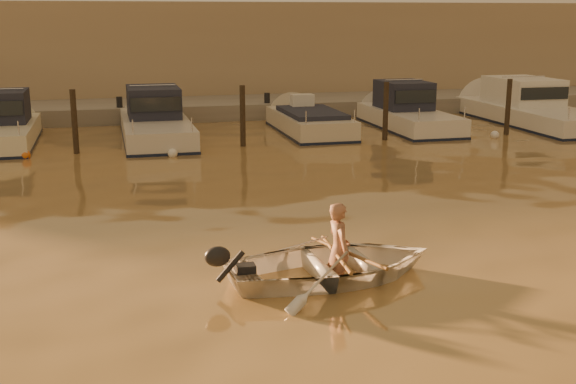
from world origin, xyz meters
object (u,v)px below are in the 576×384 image
object	(u,v)px
moored_boat_2	(155,121)
moored_boat_5	(533,108)
moored_boat_1	(1,126)
person	(339,250)
moored_boat_4	(409,112)
waterfront_building	(197,53)
moored_boat_3	(310,126)
dinghy	(333,264)

from	to	relation	value
moored_boat_2	moored_boat_5	world-z (taller)	same
moored_boat_1	moored_boat_2	world-z (taller)	same
person	moored_boat_4	xyz separation A→B (m)	(7.60, 14.70, 0.14)
waterfront_building	moored_boat_4	bearing A→B (deg)	-58.90
person	moored_boat_1	distance (m)	16.27
waterfront_building	moored_boat_1	bearing A→B (deg)	-125.85
moored_boat_1	moored_boat_5	bearing A→B (deg)	0.00
moored_boat_3	moored_boat_4	size ratio (longest dim) A/B	0.92
moored_boat_5	moored_boat_4	bearing A→B (deg)	180.00
moored_boat_1	moored_boat_3	world-z (taller)	moored_boat_1
moored_boat_5	moored_boat_3	bearing A→B (deg)	180.00
dinghy	moored_boat_1	world-z (taller)	moored_boat_1
moored_boat_2	waterfront_building	world-z (taller)	waterfront_building
person	dinghy	bearing A→B (deg)	90.00
moored_boat_2	moored_boat_5	xyz separation A→B (m)	(14.81, 0.00, 0.00)
moored_boat_1	moored_boat_2	size ratio (longest dim) A/B	0.84
moored_boat_4	moored_boat_3	bearing A→B (deg)	180.00
dinghy	moored_boat_2	bearing A→B (deg)	2.39
moored_boat_5	waterfront_building	world-z (taller)	waterfront_building
moored_boat_5	person	bearing A→B (deg)	-131.26
moored_boat_4	moored_boat_5	world-z (taller)	same
moored_boat_2	moored_boat_3	world-z (taller)	moored_boat_2
moored_boat_1	moored_boat_2	distance (m)	5.06
dinghy	waterfront_building	bearing A→B (deg)	-7.02
person	moored_boat_4	world-z (taller)	moored_boat_4
moored_boat_1	moored_boat_5	world-z (taller)	same
person	moored_boat_5	xyz separation A→B (m)	(12.90, 14.70, 0.14)
waterfront_building	dinghy	bearing A→B (deg)	-92.38
moored_boat_3	moored_boat_5	xyz separation A→B (m)	(9.22, 0.00, 0.40)
dinghy	moored_boat_3	world-z (taller)	moored_boat_3
moored_boat_1	person	bearing A→B (deg)	-64.60
moored_boat_1	waterfront_building	distance (m)	13.69
person	moored_boat_2	size ratio (longest dim) A/B	0.21
dinghy	moored_boat_4	xyz separation A→B (m)	(7.70, 14.71, 0.38)
dinghy	waterfront_building	xyz separation A→B (m)	(1.07, 25.71, 2.16)
moored_boat_1	moored_boat_4	xyz separation A→B (m)	(14.58, 0.00, 0.00)
person	moored_boat_3	size ratio (longest dim) A/B	0.26
moored_boat_5	waterfront_building	bearing A→B (deg)	137.31
dinghy	moored_boat_3	xyz separation A→B (m)	(3.78, 14.71, -0.02)
moored_boat_4	waterfront_building	world-z (taller)	waterfront_building
moored_boat_1	waterfront_building	xyz separation A→B (m)	(7.95, 11.00, 1.77)
moored_boat_2	moored_boat_5	distance (m)	14.81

